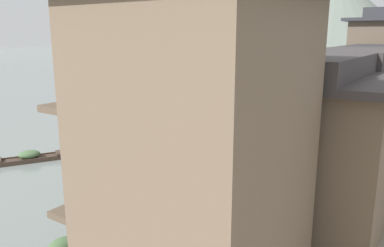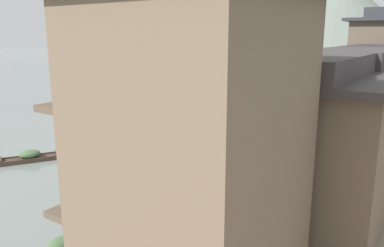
# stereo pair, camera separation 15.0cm
# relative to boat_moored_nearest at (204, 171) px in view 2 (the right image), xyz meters

# --- Properties ---
(boat_moored_nearest) EXTENTS (1.43, 4.84, 0.64)m
(boat_moored_nearest) POSITION_rel_boat_moored_nearest_xyz_m (0.00, 0.00, 0.00)
(boat_moored_nearest) COLOR #33281E
(boat_moored_nearest) RESTS_ON ground
(boat_moored_second) EXTENTS (1.37, 4.26, 0.82)m
(boat_moored_second) POSITION_rel_boat_moored_nearest_xyz_m (-0.22, 18.97, 0.09)
(boat_moored_second) COLOR #33281E
(boat_moored_second) RESTS_ON ground
(boat_moored_third) EXTENTS (2.73, 3.68, 0.68)m
(boat_moored_third) POSITION_rel_boat_moored_nearest_xyz_m (-9.93, -3.94, 0.04)
(boat_moored_third) COLOR #423328
(boat_moored_third) RESTS_ON ground
(boat_midriver_drifting) EXTENTS (5.27, 1.31, 0.74)m
(boat_midriver_drifting) POSITION_rel_boat_moored_nearest_xyz_m (-8.81, 27.18, 0.03)
(boat_midriver_drifting) COLOR #33281E
(boat_midriver_drifting) RESTS_ON ground
(house_waterfront_nearest) EXTENTS (5.43, 5.79, 8.74)m
(house_waterfront_nearest) POSITION_rel_boat_moored_nearest_xyz_m (5.62, -9.25, 4.72)
(house_waterfront_nearest) COLOR #75604C
(house_waterfront_nearest) RESTS_ON riverbank_right
(house_waterfront_second) EXTENTS (6.84, 5.94, 6.14)m
(house_waterfront_second) POSITION_rel_boat_moored_nearest_xyz_m (6.33, -3.58, 3.42)
(house_waterfront_second) COLOR #75604C
(house_waterfront_second) RESTS_ON riverbank_right
(house_waterfront_tall) EXTENTS (7.08, 8.28, 6.14)m
(house_waterfront_tall) POSITION_rel_boat_moored_nearest_xyz_m (6.46, 3.58, 3.40)
(house_waterfront_tall) COLOR gray
(house_waterfront_tall) RESTS_ON riverbank_right
(house_waterfront_narrow) EXTENTS (6.78, 6.17, 6.14)m
(house_waterfront_narrow) POSITION_rel_boat_moored_nearest_xyz_m (6.30, 10.66, 3.41)
(house_waterfront_narrow) COLOR brown
(house_waterfront_narrow) RESTS_ON riverbank_right
(mooring_post_dock_near) EXTENTS (0.20, 0.20, 0.78)m
(mooring_post_dock_near) POSITION_rel_boat_moored_nearest_xyz_m (2.47, -7.05, 0.80)
(mooring_post_dock_near) COLOR #473828
(mooring_post_dock_near) RESTS_ON riverbank_right
(mooring_post_dock_mid) EXTENTS (0.20, 0.20, 0.75)m
(mooring_post_dock_mid) POSITION_rel_boat_moored_nearest_xyz_m (2.47, -0.51, 0.78)
(mooring_post_dock_mid) COLOR #473828
(mooring_post_dock_mid) RESTS_ON riverbank_right
(stone_bridge) EXTENTS (23.57, 2.40, 4.99)m
(stone_bridge) POSITION_rel_boat_moored_nearest_xyz_m (-5.71, 58.18, 3.01)
(stone_bridge) COLOR gray
(stone_bridge) RESTS_ON ground
(hill_far_east) EXTENTS (58.78, 58.78, 25.10)m
(hill_far_east) POSITION_rel_boat_moored_nearest_xyz_m (-21.37, 110.37, 12.34)
(hill_far_east) COLOR slate
(hill_far_east) RESTS_ON ground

